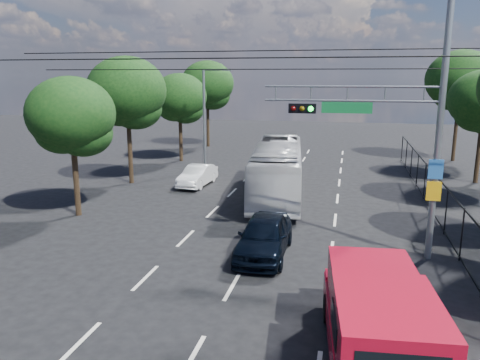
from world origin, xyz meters
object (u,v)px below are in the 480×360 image
(signal_mast, at_px, (404,116))
(white_bus, at_px, (277,169))
(red_pickup, at_px, (377,319))
(navy_hatchback, at_px, (264,236))
(white_van, at_px, (197,176))

(signal_mast, distance_m, white_bus, 10.38)
(signal_mast, distance_m, red_pickup, 8.38)
(signal_mast, xyz_separation_m, navy_hatchback, (-4.77, -1.06, -4.48))
(signal_mast, distance_m, white_van, 14.94)
(white_bus, bearing_deg, white_van, 158.76)
(white_bus, bearing_deg, red_pickup, -79.38)
(white_van, bearing_deg, signal_mast, -36.67)
(red_pickup, height_order, white_van, red_pickup)
(red_pickup, distance_m, white_van, 19.19)
(navy_hatchback, distance_m, white_van, 11.94)
(navy_hatchback, height_order, white_bus, white_bus)
(red_pickup, relative_size, white_bus, 0.56)
(white_bus, bearing_deg, signal_mast, -60.76)
(navy_hatchback, height_order, white_van, navy_hatchback)
(signal_mast, relative_size, white_bus, 0.87)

